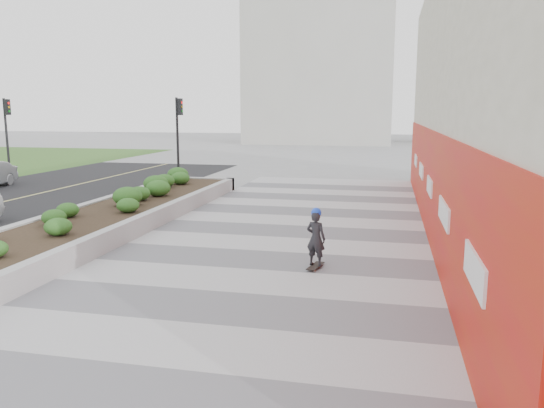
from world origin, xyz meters
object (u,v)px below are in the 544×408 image
Objects in this scene: planter at (100,217)px; skateboarder at (316,238)px; traffic_signal_near at (179,127)px; traffic_signal_far at (7,127)px.

planter is 7.21m from skateboarder.
traffic_signal_near reaches higher than planter.
skateboarder is at bearing -35.05° from traffic_signal_far.
traffic_signal_far is 21.73m from skateboarder.
traffic_signal_far is at bearing 156.80° from skateboarder.
planter is 15.00m from traffic_signal_far.
traffic_signal_far reaches higher than skateboarder.
traffic_signal_far reaches higher than planter.
traffic_signal_far is 2.99× the size of skateboarder.
planter is 12.81× the size of skateboarder.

